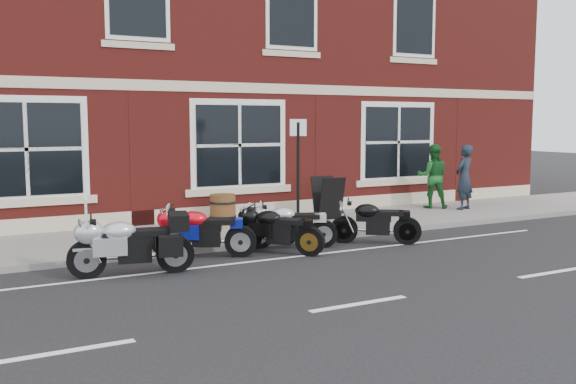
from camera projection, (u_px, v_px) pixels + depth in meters
name	position (u px, v px, depth m)	size (l,w,h in m)	color
ground	(265.00, 263.00, 11.69)	(80.00, 80.00, 0.00)	black
sidewalk	(206.00, 234.00, 14.31)	(30.00, 3.00, 0.12)	slate
kerb	(234.00, 246.00, 12.93)	(30.00, 0.16, 0.12)	slate
pub_building	(117.00, 12.00, 20.22)	(24.00, 12.00, 12.00)	maroon
moto_touring_silver	(127.00, 243.00, 10.69)	(2.06, 0.61, 1.37)	black
moto_sport_red	(202.00, 230.00, 12.13)	(1.84, 1.00, 0.90)	black
moto_sport_black	(277.00, 229.00, 12.48)	(1.33, 1.50, 0.85)	black
moto_sport_silver	(289.00, 224.00, 13.02)	(1.77, 0.88, 0.85)	black
moto_naked_black	(374.00, 221.00, 13.47)	(1.62, 1.20, 0.86)	black
pedestrian_left	(464.00, 177.00, 17.78)	(0.66, 0.43, 1.80)	black
pedestrian_right	(433.00, 176.00, 18.11)	(0.88, 0.68, 1.80)	#175320
a_board_sign	(328.00, 198.00, 16.06)	(0.64, 0.43, 1.07)	black
barrel_planter	(223.00, 209.00, 15.29)	(0.64, 0.64, 0.72)	#452C12
parking_sign	(298.00, 169.00, 13.60)	(0.33, 0.16, 2.49)	black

